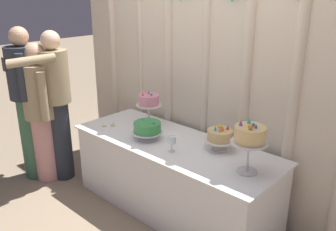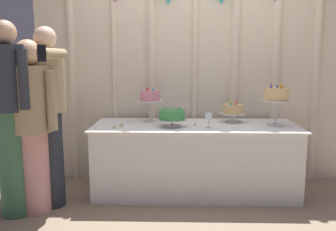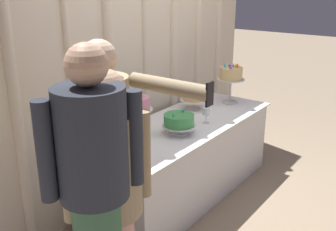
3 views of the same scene
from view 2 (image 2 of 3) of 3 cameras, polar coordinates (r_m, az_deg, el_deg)
name	(u,v)px [view 2 (image 2 of 3)]	position (r m, az deg, el deg)	size (l,w,h in m)	color
ground_plane	(195,196)	(3.81, 4.26, -12.51)	(24.00, 24.00, 0.00)	gray
draped_curtain	(196,66)	(4.10, 4.46, 7.82)	(3.57, 0.17, 2.52)	beige
cake_table	(195,159)	(3.78, 4.26, -6.85)	(2.08, 0.78, 0.72)	white
cake_display_leftmost	(150,97)	(3.81, -2.86, 2.88)	(0.26, 0.26, 0.37)	silver
cake_display_midleft	(172,116)	(3.57, 0.63, -0.02)	(0.29, 0.29, 0.20)	silver
cake_display_midright	(233,110)	(3.88, 10.24, 0.89)	(0.28, 0.28, 0.24)	silver
cake_display_rightmost	(277,96)	(3.75, 16.80, 2.98)	(0.29, 0.29, 0.43)	silver
wine_glass	(209,117)	(3.53, 6.45, -0.22)	(0.07, 0.07, 0.15)	silver
tealight_far_left	(114,127)	(3.56, -8.49, -1.82)	(0.05, 0.05, 0.03)	beige
tealight_near_left	(122,125)	(3.62, -7.33, -1.58)	(0.05, 0.05, 0.04)	beige
tealight_near_right	(195,124)	(3.67, 4.29, -1.41)	(0.04, 0.04, 0.03)	beige
guest_man_dark_suit	(32,122)	(3.42, -20.72, -0.92)	(0.51, 0.46, 1.56)	#D6938E
guest_girl_blue_dress	(48,109)	(3.49, -18.38, 0.99)	(0.45, 0.79, 1.68)	#282D38
guest_man_pink_jacket	(10,112)	(3.42, -23.73, 0.52)	(0.48, 0.48, 1.72)	#3D6B4C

